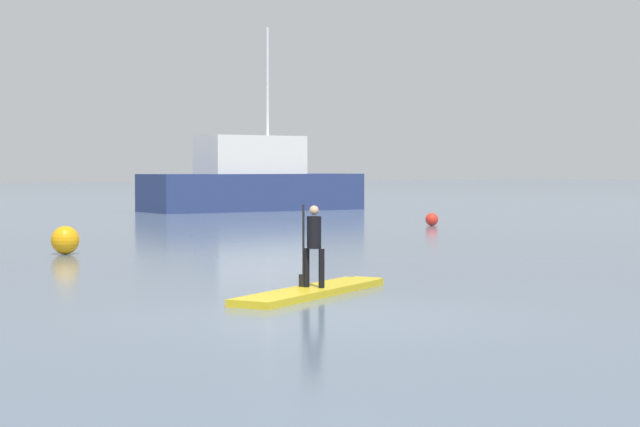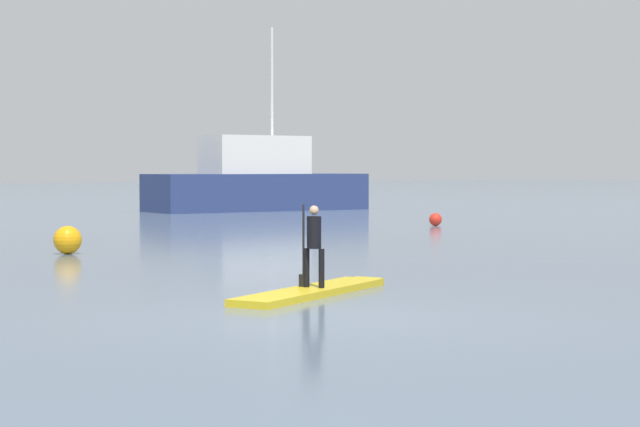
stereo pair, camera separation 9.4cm
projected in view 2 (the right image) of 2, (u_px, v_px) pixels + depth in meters
ground_plane at (321, 319)px, 13.31m from camera, size 240.00×240.00×0.00m
paddleboard_near at (314, 291)px, 15.85m from camera, size 3.45×2.25×0.10m
paddler_child_solo at (313, 241)px, 15.83m from camera, size 0.28×0.37×1.19m
motor_boat_small_navy at (257, 182)px, 47.14m from camera, size 9.52×3.06×7.80m
mooring_buoy_near at (68, 240)px, 23.27m from camera, size 0.60×0.60×0.60m
mooring_buoy_mid at (435, 219)px, 34.65m from camera, size 0.40×0.40×0.40m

